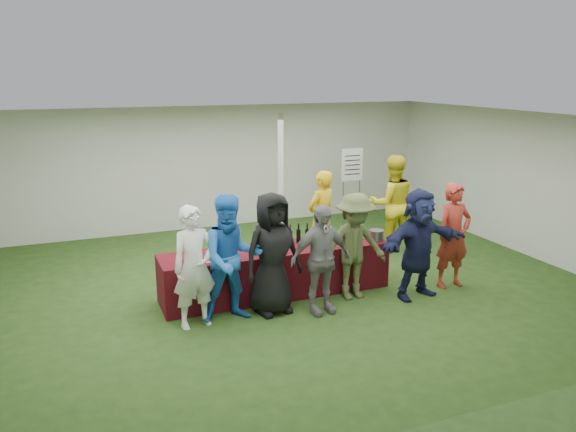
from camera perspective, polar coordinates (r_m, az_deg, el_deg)
name	(u,v)px	position (r m, az deg, el deg)	size (l,w,h in m)	color
ground	(279,287)	(9.24, -0.96, -7.18)	(60.00, 60.00, 0.00)	#284719
tent	(281,189)	(10.10, -0.74, 2.71)	(10.00, 10.00, 10.00)	white
serving_table	(276,271)	(8.83, -1.21, -5.62)	(3.60, 0.80, 0.75)	#570F18
wine_bottles	(306,235)	(8.99, 1.87, -1.93)	(0.58, 0.11, 0.32)	black
wine_glasses	(223,253)	(8.18, -6.64, -3.78)	(1.17, 0.08, 0.16)	silver
water_bottle	(282,240)	(8.79, -0.64, -2.42)	(0.07, 0.07, 0.23)	silver
bar_towel	(358,237)	(9.34, 7.17, -2.09)	(0.25, 0.18, 0.03)	white
dump_bucket	(376,235)	(9.18, 8.96, -1.96)	(0.24, 0.24, 0.18)	slate
wine_list_sign	(352,171)	(12.29, 6.51, 4.57)	(0.50, 0.03, 1.80)	slate
staff_pourer	(321,218)	(10.08, 3.40, -0.19)	(0.63, 0.41, 1.72)	gold
staff_back	(392,204)	(10.99, 10.50, 1.25)	(0.91, 0.71, 1.88)	yellow
customer_0	(194,267)	(7.70, -9.48, -5.15)	(0.62, 0.41, 1.70)	white
customer_1	(232,259)	(7.80, -5.73, -4.33)	(0.88, 0.69, 1.81)	blue
customer_2	(272,253)	(8.03, -1.60, -3.82)	(0.87, 0.57, 1.78)	black
customer_3	(321,259)	(8.05, 3.33, -4.43)	(0.94, 0.39, 1.61)	gray
customer_4	(354,247)	(8.60, 6.77, -3.10)	(1.07, 0.62, 1.66)	#4E582F
customer_5	(418,244)	(8.81, 13.10, -2.76)	(1.59, 0.51, 1.72)	#1A1E44
customer_6	(453,236)	(9.38, 16.45, -1.93)	(0.62, 0.41, 1.71)	#A32D20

